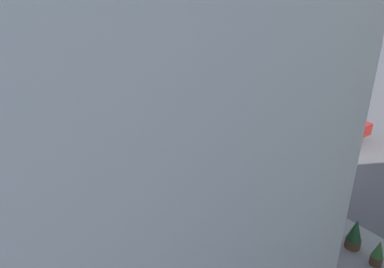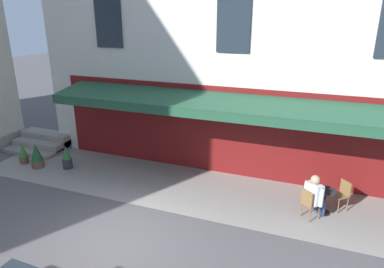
# 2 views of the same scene
# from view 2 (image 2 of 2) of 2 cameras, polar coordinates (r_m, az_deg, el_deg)

# --- Properties ---
(ground_plane) EXTENTS (70.00, 70.00, 0.00)m
(ground_plane) POSITION_cam_2_polar(r_m,az_deg,el_deg) (9.42, -12.91, -17.15)
(ground_plane) COLOR #565456
(sidewalk_cafe_terrace) EXTENTS (20.50, 3.20, 0.01)m
(sidewalk_cafe_terrace) POSITION_cam_2_polar(r_m,az_deg,el_deg) (11.11, 11.85, -10.94)
(sidewalk_cafe_terrace) COLOR gray
(sidewalk_cafe_terrace) RESTS_ON ground_plane
(back_alley_steps) EXTENTS (2.40, 1.75, 0.60)m
(back_alley_steps) POSITION_cam_2_polar(r_m,az_deg,el_deg) (16.33, -23.59, -1.22)
(back_alley_steps) COLOR gray
(back_alley_steps) RESTS_ON ground_plane
(cafe_table_near_entrance) EXTENTS (0.60, 0.60, 0.75)m
(cafe_table_near_entrance) POSITION_cam_2_polar(r_m,az_deg,el_deg) (10.79, 21.26, -9.91)
(cafe_table_near_entrance) COLOR black
(cafe_table_near_entrance) RESTS_ON ground_plane
(cafe_chair_wicker_back_row) EXTENTS (0.56, 0.56, 0.91)m
(cafe_chair_wicker_back_row) POSITION_cam_2_polar(r_m,az_deg,el_deg) (10.34, 18.90, -10.59)
(cafe_chair_wicker_back_row) COLOR olive
(cafe_chair_wicker_back_row) RESTS_ON ground_plane
(cafe_chair_wicker_by_window) EXTENTS (0.56, 0.56, 0.91)m
(cafe_chair_wicker_by_window) POSITION_cam_2_polar(r_m,az_deg,el_deg) (11.17, 23.76, -8.92)
(cafe_chair_wicker_by_window) COLOR olive
(cafe_chair_wicker_by_window) RESTS_ON ground_plane
(seated_patron_in_white) EXTENTS (0.65, 0.66, 1.33)m
(seated_patron_in_white) POSITION_cam_2_polar(r_m,az_deg,el_deg) (10.41, 19.84, -9.49)
(seated_patron_in_white) COLOR navy
(seated_patron_in_white) RESTS_ON ground_plane
(potted_plant_by_steps) EXTENTS (0.36, 0.36, 0.90)m
(potted_plant_by_steps) POSITION_cam_2_polar(r_m,az_deg,el_deg) (13.72, -20.13, -3.68)
(potted_plant_by_steps) COLOR #2D2D33
(potted_plant_by_steps) RESTS_ON ground_plane
(potted_plant_under_sign) EXTENTS (0.45, 0.45, 0.97)m
(potted_plant_under_sign) POSITION_cam_2_polar(r_m,az_deg,el_deg) (14.22, -24.45, -3.30)
(potted_plant_under_sign) COLOR brown
(potted_plant_under_sign) RESTS_ON ground_plane
(potted_plant_mid_terrace) EXTENTS (0.34, 0.34, 0.81)m
(potted_plant_mid_terrace) POSITION_cam_2_polar(r_m,az_deg,el_deg) (14.88, -26.29, -2.93)
(potted_plant_mid_terrace) COLOR brown
(potted_plant_mid_terrace) RESTS_ON ground_plane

